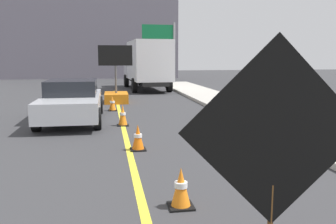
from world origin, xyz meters
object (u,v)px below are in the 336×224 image
highway_guide_sign (165,42)px  roadwork_sign (274,137)px  traffic_cone_curbside (112,103)px  box_truck (147,63)px  traffic_cone_near_sign (181,188)px  traffic_cone_far_lane (123,115)px  arrow_board_trailer (116,92)px  traffic_cone_mid_lane (138,138)px  pickup_car (72,101)px

highway_guide_sign → roadwork_sign: bearing=-97.3°
highway_guide_sign → traffic_cone_curbside: bearing=-106.8°
box_truck → highway_guide_sign: (2.20, 5.98, 1.68)m
traffic_cone_near_sign → traffic_cone_far_lane: bearing=94.8°
arrow_board_trailer → traffic_cone_curbside: bearing=-94.7°
traffic_cone_near_sign → highway_guide_sign: bearing=81.3°
roadwork_sign → arrow_board_trailer: size_ratio=0.86×
traffic_cone_mid_lane → traffic_cone_far_lane: size_ratio=0.90×
box_truck → traffic_cone_near_sign: box_truck is taller
roadwork_sign → highway_guide_sign: size_ratio=0.47×
roadwork_sign → highway_guide_sign: (3.45, 27.11, 1.95)m
highway_guide_sign → traffic_cone_mid_lane: 22.36m
box_truck → traffic_cone_near_sign: size_ratio=12.19×
traffic_cone_near_sign → traffic_cone_mid_lane: bearing=95.6°
traffic_cone_far_lane → arrow_board_trailer: bearing=90.4°
box_truck → traffic_cone_curbside: size_ratio=11.53×
traffic_cone_mid_lane → traffic_cone_curbside: size_ratio=0.96×
pickup_car → traffic_cone_mid_lane: 4.65m
traffic_cone_near_sign → traffic_cone_curbside: (-0.81, 9.74, 0.02)m
traffic_cone_near_sign → traffic_cone_curbside: traffic_cone_curbside is taller
highway_guide_sign → box_truck: bearing=-110.2°
roadwork_sign → arrow_board_trailer: (-0.96, 14.55, -0.99)m
roadwork_sign → traffic_cone_mid_lane: (-0.70, 5.37, -1.18)m
roadwork_sign → pickup_car: size_ratio=0.49×
arrow_board_trailer → traffic_cone_far_lane: 6.09m
traffic_cone_near_sign → box_truck: bearing=85.1°
highway_guide_sign → traffic_cone_mid_lane: highway_guide_sign is taller
box_truck → traffic_cone_near_sign: 19.21m
roadwork_sign → arrow_board_trailer: arrow_board_trailer is taller
roadwork_sign → traffic_cone_curbside: roadwork_sign is taller
roadwork_sign → traffic_cone_curbside: size_ratio=3.76×
traffic_cone_near_sign → arrow_board_trailer: bearing=92.7°
traffic_cone_near_sign → traffic_cone_far_lane: (-0.54, 6.42, 0.04)m
traffic_cone_far_lane → traffic_cone_curbside: traffic_cone_far_lane is taller
arrow_board_trailer → traffic_cone_near_sign: (0.58, -12.51, -0.19)m
traffic_cone_curbside → traffic_cone_near_sign: bearing=-85.3°
pickup_car → highway_guide_sign: size_ratio=0.95×
highway_guide_sign → traffic_cone_near_sign: (-3.82, -25.07, -3.14)m
arrow_board_trailer → box_truck: box_truck is taller
roadwork_sign → pickup_car: 9.98m
traffic_cone_near_sign → traffic_cone_mid_lane: size_ratio=0.98×
traffic_cone_mid_lane → traffic_cone_curbside: bearing=94.3°
highway_guide_sign → traffic_cone_curbside: size_ratio=8.06×
traffic_cone_mid_lane → traffic_cone_curbside: (-0.48, 6.42, 0.01)m
highway_guide_sign → arrow_board_trailer: bearing=-109.3°
roadwork_sign → traffic_cone_curbside: bearing=95.7°
traffic_cone_near_sign → traffic_cone_curbside: size_ratio=0.95×
pickup_car → traffic_cone_far_lane: size_ratio=7.11×
traffic_cone_curbside → pickup_car: bearing=-122.3°
traffic_cone_curbside → highway_guide_sign: bearing=73.2°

